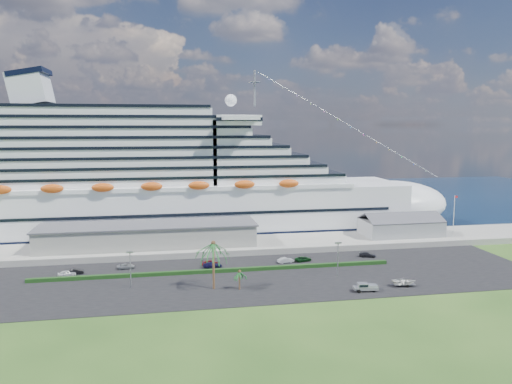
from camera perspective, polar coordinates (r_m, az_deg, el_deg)
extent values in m
plane|color=#214416|center=(109.88, 0.67, -11.41)|extent=(420.00, 420.00, 0.00)
cube|color=black|center=(120.13, -0.35, -9.70)|extent=(140.00, 38.00, 0.12)
cube|color=gray|center=(147.52, -2.33, -6.07)|extent=(240.00, 20.00, 1.80)
cube|color=black|center=(235.51, -5.41, -1.13)|extent=(420.00, 160.00, 0.02)
cube|color=silver|center=(168.23, -10.27, -2.01)|extent=(160.00, 30.00, 16.00)
ellipsoid|color=silver|center=(186.28, 15.16, -1.22)|extent=(40.00, 30.00, 16.00)
cube|color=black|center=(169.49, -10.21, -4.27)|extent=(164.00, 30.60, 2.40)
cube|color=silver|center=(166.45, -14.60, 5.25)|extent=(128.00, 26.00, 24.80)
cube|color=silver|center=(167.46, -2.61, 8.17)|extent=(14.00, 38.00, 3.20)
cube|color=silver|center=(171.01, -24.36, 10.71)|extent=(11.58, 14.00, 11.58)
cylinder|color=gray|center=(169.02, -0.16, 11.77)|extent=(0.70, 0.70, 12.00)
ellipsoid|color=#C54C12|center=(151.24, -11.85, 0.62)|extent=(90.00, 2.40, 2.60)
ellipsoid|color=#C54C12|center=(182.64, -11.62, 1.82)|extent=(90.00, 2.40, 2.60)
cube|color=black|center=(168.10, -10.27, -1.74)|extent=(144.00, 30.40, 0.90)
cube|color=gray|center=(145.36, -12.18, -4.87)|extent=(60.00, 14.00, 6.00)
cube|color=#4C4C54|center=(144.72, -12.21, -3.67)|extent=(61.00, 15.00, 0.40)
cube|color=gray|center=(162.25, 16.21, -3.91)|extent=(24.00, 12.00, 4.80)
cube|color=#4C4C54|center=(158.95, 16.74, -2.85)|extent=(24.00, 6.31, 2.74)
cube|color=#4C4C54|center=(164.22, 15.79, -2.48)|extent=(24.00, 6.31, 2.74)
cylinder|color=silver|center=(170.37, 21.68, -2.38)|extent=(0.16, 0.16, 12.00)
cube|color=red|center=(169.80, 21.92, -0.51)|extent=(1.00, 0.04, 0.70)
cube|color=black|center=(123.67, -4.46, -8.97)|extent=(88.00, 1.10, 0.90)
cylinder|color=gray|center=(114.69, -14.15, -8.67)|extent=(0.24, 0.24, 8.00)
cube|color=gray|center=(113.62, -14.22, -6.68)|extent=(1.60, 0.35, 0.35)
cylinder|color=gray|center=(121.20, 9.34, -7.65)|extent=(0.24, 0.24, 8.00)
cube|color=gray|center=(120.19, 9.38, -5.76)|extent=(1.60, 0.35, 0.35)
cylinder|color=#47301E|center=(110.70, -4.87, -8.45)|extent=(0.54, 0.54, 10.50)
sphere|color=#47301E|center=(109.36, -4.90, -5.80)|extent=(0.98, 0.98, 0.98)
cylinder|color=#47301E|center=(110.83, -1.90, -10.10)|extent=(0.35, 0.35, 4.20)
sphere|color=#47301E|center=(110.21, -1.90, -9.06)|extent=(0.73, 0.73, 0.73)
imported|color=silver|center=(128.46, -20.80, -8.70)|extent=(4.44, 2.67, 1.41)
imported|color=black|center=(129.45, -19.99, -8.56)|extent=(4.19, 2.26, 1.31)
imported|color=gray|center=(130.62, -14.66, -8.22)|extent=(4.63, 2.65, 1.22)
imported|color=#14113C|center=(127.93, -5.01, -8.29)|extent=(5.01, 2.60, 1.39)
imported|color=maroon|center=(129.64, -5.26, -8.07)|extent=(4.38, 2.18, 1.43)
imported|color=#AEB1B5|center=(131.83, 3.41, -7.79)|extent=(4.45, 2.40, 1.39)
imported|color=#0D3412|center=(133.64, 5.43, -7.62)|extent=(4.99, 3.31, 1.27)
imported|color=black|center=(140.43, 12.61, -7.02)|extent=(4.83, 3.47, 1.30)
cylinder|color=black|center=(111.22, 11.70, -11.06)|extent=(0.80, 0.36, 0.77)
cylinder|color=black|center=(112.83, 11.35, -10.78)|extent=(0.80, 0.36, 0.77)
cylinder|color=black|center=(112.49, 13.32, -10.90)|extent=(0.80, 0.36, 0.77)
cylinder|color=black|center=(114.08, 12.95, -10.62)|extent=(0.80, 0.36, 0.77)
cube|color=#A7A9AE|center=(112.59, 12.41, -10.67)|extent=(5.39, 2.51, 0.67)
cube|color=#A7A9AE|center=(113.01, 13.07, -10.42)|extent=(2.51, 2.13, 0.53)
cube|color=#A7A9AE|center=(112.13, 12.09, -10.38)|extent=(2.32, 2.06, 0.91)
cube|color=black|center=(112.10, 12.09, -10.33)|extent=(2.13, 2.09, 0.53)
cube|color=#A7A9AE|center=(111.72, 11.34, -10.68)|extent=(1.07, 1.92, 0.34)
cube|color=gray|center=(117.99, 16.56, -10.03)|extent=(4.95, 2.41, 0.12)
cylinder|color=gray|center=(117.05, 15.60, -10.14)|extent=(2.26, 0.40, 0.08)
cylinder|color=black|center=(117.46, 16.95, -10.25)|extent=(0.69, 0.32, 0.66)
cylinder|color=black|center=(119.02, 16.54, -10.00)|extent=(0.69, 0.32, 0.66)
imported|color=silver|center=(117.81, 16.58, -9.75)|extent=(5.71, 4.44, 1.08)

